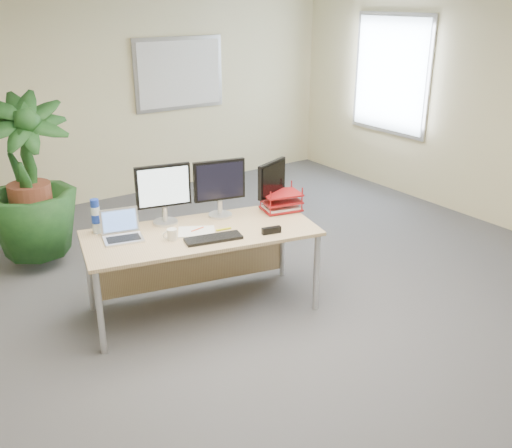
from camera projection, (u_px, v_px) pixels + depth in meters
floor at (285, 337)px, 4.53m from camera, size 8.00×8.00×0.00m
back_wall at (93, 97)px, 7.08m from camera, size 7.00×0.04×2.70m
whiteboard at (179, 74)px, 7.61m from camera, size 1.30×0.04×0.95m
window at (391, 74)px, 7.53m from camera, size 0.04×1.30×1.55m
desk at (198, 244)px, 4.82m from camera, size 2.02×1.19×0.73m
floor_plant at (30, 195)px, 5.45m from camera, size 0.92×0.92×1.50m
monitor_left at (163, 191)px, 4.73m from camera, size 0.46×0.21×0.51m
monitor_right at (220, 185)px, 4.88m from camera, size 0.45×0.21×0.50m
monitor_dark at (272, 182)px, 5.06m from camera, size 0.38×0.18×0.44m
laptop at (122, 231)px, 4.53m from camera, size 0.35×0.33×0.22m
keyboard at (213, 238)px, 4.50m from camera, size 0.47×0.25×0.03m
coffee_mug at (172, 234)px, 4.50m from camera, size 0.12×0.08×0.09m
spiral_notebook at (197, 232)px, 4.65m from camera, size 0.37×0.34×0.01m
orange_pen at (197, 229)px, 4.67m from camera, size 0.13×0.03×0.01m
yellow_highlighter at (224, 229)px, 4.69m from camera, size 0.13×0.04×0.02m
water_bottle at (96, 217)px, 4.60m from camera, size 0.07×0.07×0.29m
letter_tray at (281, 203)px, 5.11m from camera, size 0.38×0.32×0.16m
stapler at (271, 230)px, 4.62m from camera, size 0.17×0.08×0.05m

